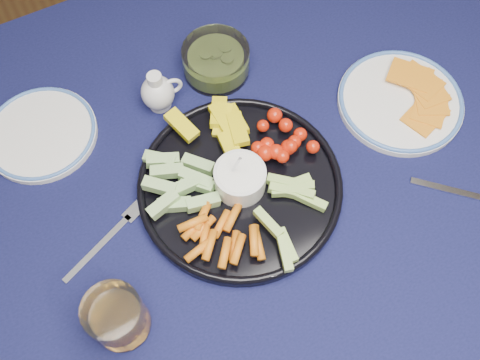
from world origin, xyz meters
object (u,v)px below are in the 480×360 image
creamer_pitcher (158,92)px  pickle_bowl (216,62)px  dining_table (279,186)px  cheese_plate (401,100)px  juice_tumbler (118,318)px  crudite_platter (239,184)px  side_plate_extra (41,133)px

creamer_pitcher → pickle_bowl: (0.12, 0.02, -0.01)m
dining_table → cheese_plate: bearing=1.8°
juice_tumbler → crudite_platter: bearing=25.0°
cheese_plate → side_plate_extra: (-0.60, 0.24, -0.00)m
dining_table → pickle_bowl: 0.26m
dining_table → side_plate_extra: side_plate_extra is taller
pickle_bowl → creamer_pitcher: bearing=-170.4°
juice_tumbler → cheese_plate: bearing=12.9°
crudite_platter → cheese_plate: crudite_platter is taller
crudite_platter → pickle_bowl: (0.08, 0.24, 0.01)m
pickle_bowl → juice_tumbler: bearing=-132.9°
juice_tumbler → side_plate_extra: 0.37m
crudite_platter → creamer_pitcher: (-0.05, 0.22, 0.02)m
creamer_pitcher → side_plate_extra: size_ratio=0.42×
creamer_pitcher → side_plate_extra: (-0.21, 0.03, -0.03)m
crudite_platter → creamer_pitcher: bearing=101.7°
creamer_pitcher → juice_tumbler: (-0.21, -0.34, 0.01)m
pickle_bowl → cheese_plate: size_ratio=0.55×
crudite_platter → side_plate_extra: crudite_platter is taller
crudite_platter → pickle_bowl: crudite_platter is taller
dining_table → crudite_platter: 0.14m
creamer_pitcher → crudite_platter: bearing=-78.3°
pickle_bowl → juice_tumbler: 0.49m
dining_table → side_plate_extra: bearing=144.8°
pickle_bowl → side_plate_extra: pickle_bowl is taller
crudite_platter → juice_tumbler: (-0.25, -0.12, 0.02)m
crudite_platter → juice_tumbler: crudite_platter is taller
creamer_pitcher → cheese_plate: creamer_pitcher is taller
crudite_platter → pickle_bowl: 0.25m
dining_table → cheese_plate: cheese_plate is taller
dining_table → pickle_bowl: bearing=92.5°
pickle_bowl → side_plate_extra: (-0.34, 0.01, -0.02)m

